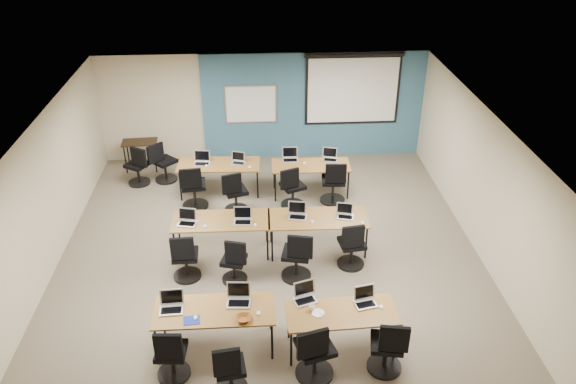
{
  "coord_description": "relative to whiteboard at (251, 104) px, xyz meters",
  "views": [
    {
      "loc": [
        -0.21,
        -8.63,
        6.4
      ],
      "look_at": [
        0.36,
        0.4,
        1.24
      ],
      "focal_mm": 35.0,
      "sensor_mm": 36.0,
      "label": 1
    }
  ],
  "objects": [
    {
      "name": "training_table_front_right",
      "position": [
        1.29,
        -6.79,
        -0.77
      ],
      "size": [
        1.66,
        0.69,
        0.73
      ],
      "rotation": [
        0.0,
        0.0,
        0.05
      ],
      "color": "#AA6F3D",
      "rests_on": "floor"
    },
    {
      "name": "laptop_10",
      "position": [
        0.86,
        -1.65,
        -0.65
      ],
      "size": [
        0.35,
        0.3,
        0.27
      ],
      "rotation": [
        0.0,
        0.0,
        -0.02
      ],
      "color": "#B4B4B6",
      "rests_on": "training_table_back_right"
    },
    {
      "name": "task_chair_2",
      "position": [
        0.83,
        -7.32,
        -1.02
      ],
      "size": [
        0.57,
        0.56,
        1.04
      ],
      "rotation": [
        0.0,
        0.0,
        0.28
      ],
      "color": "black",
      "rests_on": "floor"
    },
    {
      "name": "mouse_7",
      "position": [
        2.03,
        -4.39,
        -0.71
      ],
      "size": [
        0.08,
        0.11,
        0.04
      ],
      "primitive_type": "ellipsoid",
      "rotation": [
        0.0,
        0.0,
        0.18
      ],
      "color": "white",
      "rests_on": "training_table_mid_right"
    },
    {
      "name": "laptop_8",
      "position": [
        -1.13,
        -1.71,
        -0.65
      ],
      "size": [
        0.36,
        0.3,
        0.27
      ],
      "rotation": [
        0.0,
        0.0,
        -0.12
      ],
      "color": "#BDBDBD",
      "rests_on": "training_table_back_left"
    },
    {
      "name": "mouse_8",
      "position": [
        -1.02,
        -1.87,
        -0.71
      ],
      "size": [
        0.07,
        0.11,
        0.04
      ],
      "primitive_type": "ellipsoid",
      "rotation": [
        0.0,
        0.0,
        -0.06
      ],
      "color": "white",
      "rests_on": "training_table_back_left"
    },
    {
      "name": "training_table_back_right",
      "position": [
        1.3,
        -1.95,
        -0.77
      ],
      "size": [
        1.74,
        0.73,
        0.73
      ],
      "rotation": [
        0.0,
        0.0,
        -0.01
      ],
      "color": "#A27343",
      "rests_on": "floor"
    },
    {
      "name": "laptop_6",
      "position": [
        0.84,
        -4.07,
        -0.66
      ],
      "size": [
        0.34,
        0.29,
        0.26
      ],
      "rotation": [
        0.0,
        0.0,
        -0.19
      ],
      "color": "#A4A5AF",
      "rests_on": "training_table_mid_right"
    },
    {
      "name": "laptop_11",
      "position": [
        1.77,
        -1.7,
        -0.66
      ],
      "size": [
        0.33,
        0.28,
        0.25
      ],
      "rotation": [
        0.0,
        0.0,
        -0.25
      ],
      "color": "#ABABAE",
      "rests_on": "training_table_back_right"
    },
    {
      "name": "task_chair_0",
      "position": [
        -1.2,
        -7.2,
        -1.05
      ],
      "size": [
        0.48,
        0.48,
        0.97
      ],
      "rotation": [
        0.0,
        0.0,
        -0.07
      ],
      "color": "black",
      "rests_on": "floor"
    },
    {
      "name": "mouse_2",
      "position": [
        0.98,
        -6.8,
        -0.71
      ],
      "size": [
        0.08,
        0.11,
        0.04
      ],
      "primitive_type": "ellipsoid",
      "rotation": [
        0.0,
        0.0,
        -0.21
      ],
      "color": "white",
      "rests_on": "training_table_front_right"
    },
    {
      "name": "mouse_3",
      "position": [
        1.89,
        -6.72,
        -0.71
      ],
      "size": [
        0.07,
        0.1,
        0.03
      ],
      "primitive_type": "ellipsoid",
      "rotation": [
        0.0,
        0.0,
        -0.15
      ],
      "color": "white",
      "rests_on": "training_table_front_right"
    },
    {
      "name": "blue_mousepad",
      "position": [
        -0.92,
        -6.82,
        -0.72
      ],
      "size": [
        0.26,
        0.22,
        0.01
      ],
      "primitive_type": "cube",
      "rotation": [
        0.0,
        0.0,
        0.11
      ],
      "color": "navy",
      "rests_on": "training_table_front_left"
    },
    {
      "name": "training_table_mid_right",
      "position": [
        1.22,
        -4.15,
        -0.76
      ],
      "size": [
        1.89,
        0.79,
        0.73
      ],
      "rotation": [
        0.0,
        0.0,
        -0.02
      ],
      "color": "brown",
      "rests_on": "floor"
    },
    {
      "name": "mouse_10",
      "position": [
        1.17,
        -1.86,
        -0.71
      ],
      "size": [
        0.09,
        0.11,
        0.03
      ],
      "primitive_type": "ellipsoid",
      "rotation": [
        0.0,
        0.0,
        -0.35
      ],
      "color": "white",
      "rests_on": "training_table_back_right"
    },
    {
      "name": "task_chair_1",
      "position": [
        -0.37,
        -7.53,
        -1.06
      ],
      "size": [
        0.47,
        0.47,
        0.95
      ],
      "rotation": [
        0.0,
        0.0,
        0.14
      ],
      "color": "black",
      "rests_on": "floor"
    },
    {
      "name": "laptop_3",
      "position": [
        1.67,
        -6.59,
        -0.66
      ],
      "size": [
        0.32,
        0.28,
        0.25
      ],
      "rotation": [
        0.0,
        0.0,
        0.22
      ],
      "color": "silver",
      "rests_on": "training_table_front_right"
    },
    {
      "name": "ceiling",
      "position": [
        0.3,
        -4.43,
        1.25
      ],
      "size": [
        8.0,
        9.0,
        0.02
      ],
      "primitive_type": "cube",
      "color": "white",
      "rests_on": "ground"
    },
    {
      "name": "laptop_1",
      "position": [
        -0.24,
        -6.44,
        -0.65
      ],
      "size": [
        0.36,
        0.31,
        0.27
      ],
      "rotation": [
        0.0,
        0.0,
        -0.08
      ],
      "color": "silver",
      "rests_on": "training_table_front_left"
    },
    {
      "name": "laptop_5",
      "position": [
        -0.2,
        -4.18,
        -0.66
      ],
      "size": [
        0.34,
        0.29,
        0.26
      ],
      "rotation": [
        0.0,
        0.0,
        -0.07
      ],
      "color": "silver",
      "rests_on": "training_table_mid_left"
    },
    {
      "name": "training_table_mid_left",
      "position": [
        -0.61,
        -4.12,
        -0.76
      ],
      "size": [
        1.84,
        0.77,
        0.73
      ],
      "rotation": [
        0.0,
        0.0,
        -0.01
      ],
      "color": "#9B552C",
      "rests_on": "floor"
    },
    {
      "name": "spare_chair_b",
      "position": [
        -2.66,
        -1.27,
        -1.04
      ],
      "size": [
        0.57,
        0.51,
        0.99
      ],
      "rotation": [
        0.0,
        0.0,
        -0.54
      ],
      "color": "black",
      "rests_on": "floor"
    },
    {
      "name": "mouse_5",
      "position": [
        0.03,
        -4.33,
        -0.71
      ],
      "size": [
        0.08,
        0.1,
        0.03
      ],
      "primitive_type": "ellipsoid",
      "rotation": [
        0.0,
        0.0,
        -0.29
      ],
      "color": "white",
      "rests_on": "training_table_mid_left"
    },
    {
      "name": "wall_back",
      "position": [
        0.3,
        0.07,
        -0.1
      ],
      "size": [
        8.0,
        0.04,
        2.7
      ],
      "primitive_type": "cube",
      "color": "beige",
      "rests_on": "ground"
    },
    {
      "name": "laptop_4",
      "position": [
        -1.23,
        -4.17,
        -0.66
      ],
      "size": [
        0.34,
        0.29,
        0.26
      ],
      "rotation": [
        0.0,
        0.0,
        -0.2
      ],
      "color": "#B2B2B5",
      "rests_on": "training_table_mid_left"
    },
    {
      "name": "mouse_4",
      "position": [
        -0.89,
        -4.32,
        -0.71
      ],
      "size": [
        0.07,
        0.1,
        0.03
      ],
      "primitive_type": "ellipsoid",
      "rotation": [
        0.0,
        0.0,
        0.12
      ],
      "color": "white",
      "rests_on": "training_table_mid_left"
    },
    {
      "name": "laptop_0",
      "position": [
        -1.24,
        -6.54,
        -0.65
      ],
      "size": [
        0.35,
        0.3,
        0.27
      ],
      "rotation": [
        0.0,
        0.0,
        0.04
      ],
      "color": "#B6B6C2",
      "rests_on": "training_table_front_left"
    },
    {
      "name": "laptop_7",
      "position": [
        1.74,
        -4.13,
        -0.66
      ],
      "size": [
        0.31,
        0.26,
        0.24
      ],
      "rotation": [
        0.0,
        0.0,
        -0.24
      ],
      "color": "#AAAAB3",
      "rests_on": "training_table_mid_right"
    },
    {
      "name": "task_chair_3",
      "position": [
        1.9,
        -7.27,
        -1.04
      ],
      "size": [
        0.52,
        0.52,
        1.0
      ],
      "rotation": [
        0.0,
        0.0,
        -0.18
      ],
      "color": "black",
      "rests_on": "floor"
    },
    {
      "name": "task_chair_6",
      "position": [
        0.76,
        -5.02,
        -1.03
      ],
      "size": [
        0.55,
        0.55,
        1.02
      ],
      "rotation": [
        0.0,
        0.0,
        -0.21
      ],
      "color": "black",
      "rests_on": "floor"
    },
    {
      "name": "projector_screen",
      "position": [
        2.5,
        -0.02,
        0.44
      ],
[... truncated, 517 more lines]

